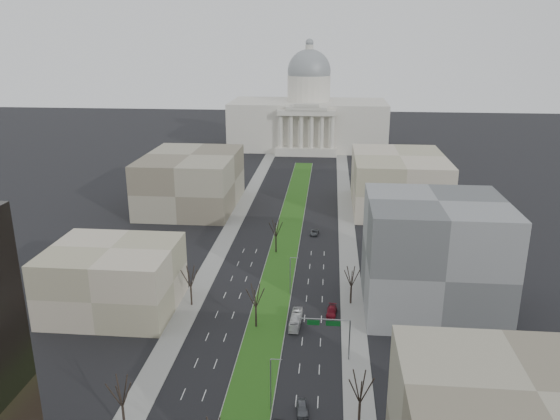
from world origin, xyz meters
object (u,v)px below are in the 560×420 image
Objects in this scene: box_van at (296,320)px; car_red at (332,311)px; car_grey_near at (302,408)px; car_grey_far at (314,232)px.

car_red is at bearing 38.72° from box_van.
car_grey_near is 80.30m from car_grey_far.
car_grey_near is 32.29m from car_red.
car_grey_far is 53.56m from box_van.
box_van is at bearing -139.20° from car_red.
box_van is at bearing 88.53° from car_grey_near.
car_red reaches higher than car_grey_far.
car_grey_near is at bearing -81.18° from box_van.
car_grey_near is 0.53× the size of box_van.
car_grey_far is at bearing 90.81° from box_van.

